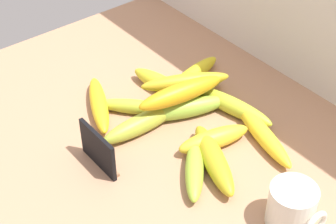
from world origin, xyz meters
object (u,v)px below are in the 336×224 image
(banana_0, at_px, (191,76))
(banana_6, at_px, (194,170))
(banana_10, at_px, (137,107))
(banana_11, at_px, (184,93))
(banana_7, at_px, (214,159))
(banana_3, at_px, (141,124))
(banana_1, at_px, (263,135))
(chalkboard_sign, at_px, (98,151))
(banana_2, at_px, (165,86))
(coffee_mug, at_px, (293,207))
(banana_4, at_px, (99,104))
(banana_12, at_px, (181,93))
(banana_13, at_px, (185,82))
(banana_9, at_px, (186,108))
(banana_8, at_px, (232,106))
(banana_5, at_px, (214,139))

(banana_0, height_order, banana_6, banana_0)
(banana_10, xyz_separation_m, banana_11, (0.03, 0.11, 0.00))
(banana_7, bearing_deg, banana_3, -165.17)
(banana_1, xyz_separation_m, banana_3, (-0.18, -0.18, 0.00))
(chalkboard_sign, xyz_separation_m, banana_3, (-0.03, 0.12, -0.02))
(banana_10, bearing_deg, banana_2, 99.55)
(banana_0, bearing_deg, coffee_mug, -17.54)
(chalkboard_sign, bearing_deg, banana_6, 41.60)
(banana_11, bearing_deg, chalkboard_sign, -78.17)
(chalkboard_sign, xyz_separation_m, banana_6, (0.14, 0.12, -0.02))
(chalkboard_sign, bearing_deg, banana_4, 147.11)
(banana_2, height_order, banana_11, same)
(banana_4, bearing_deg, banana_10, 46.70)
(coffee_mug, bearing_deg, banana_0, 162.46)
(banana_12, bearing_deg, banana_13, 128.74)
(banana_7, xyz_separation_m, banana_11, (-0.20, 0.09, -0.00))
(chalkboard_sign, xyz_separation_m, banana_10, (-0.08, 0.15, -0.02))
(banana_9, height_order, banana_10, banana_9)
(banana_10, xyz_separation_m, banana_13, (0.04, 0.10, 0.04))
(banana_7, bearing_deg, banana_13, 155.25)
(banana_9, bearing_deg, banana_4, -133.92)
(banana_8, distance_m, banana_13, 0.11)
(chalkboard_sign, bearing_deg, banana_1, 63.21)
(banana_0, height_order, banana_7, banana_7)
(coffee_mug, distance_m, banana_4, 0.48)
(banana_6, bearing_deg, banana_11, 144.78)
(banana_2, relative_size, banana_13, 0.97)
(banana_13, bearing_deg, coffee_mug, -11.17)
(banana_12, bearing_deg, banana_4, -134.29)
(banana_7, distance_m, banana_13, 0.21)
(banana_8, bearing_deg, coffee_mug, -24.66)
(coffee_mug, distance_m, banana_5, 0.23)
(banana_3, xyz_separation_m, banana_4, (-0.11, -0.03, -0.00))
(banana_4, xyz_separation_m, banana_8, (0.18, 0.22, 0.00))
(banana_11, bearing_deg, banana_13, -25.51)
(banana_0, relative_size, banana_5, 1.25)
(banana_0, relative_size, banana_9, 1.03)
(banana_13, bearing_deg, banana_2, -166.08)
(banana_2, distance_m, banana_8, 0.16)
(banana_12, bearing_deg, banana_3, -97.66)
(chalkboard_sign, distance_m, banana_6, 0.19)
(banana_0, height_order, banana_12, banana_12)
(banana_12, bearing_deg, banana_7, -17.40)
(banana_6, bearing_deg, coffee_mug, 17.51)
(banana_1, bearing_deg, banana_7, -93.09)
(coffee_mug, height_order, banana_1, coffee_mug)
(coffee_mug, distance_m, banana_9, 0.34)
(banana_7, bearing_deg, coffee_mug, 4.32)
(chalkboard_sign, height_order, banana_13, chalkboard_sign)
(banana_3, distance_m, banana_6, 0.17)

